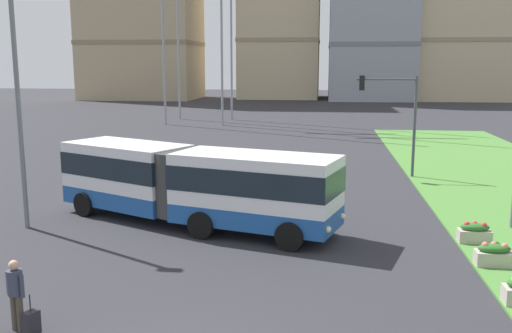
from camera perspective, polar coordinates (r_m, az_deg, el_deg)
The scene contains 8 objects.
articulated_bus at distance 22.32m, azimuth -6.46°, elevation -1.69°, with size 11.82×6.68×3.00m.
car_white_van at distance 29.91m, azimuth -10.49°, elevation -0.51°, with size 4.43×2.09×1.58m.
pedestrian_crossing at distance 14.80m, azimuth -22.85°, elevation -11.31°, with size 0.54×0.36×1.74m.
rolling_suitcase at distance 14.69m, azimuth -21.48°, elevation -14.29°, with size 0.36×0.42×0.97m.
flower_planter_2 at distance 19.31m, azimuth 22.63°, elevation -8.10°, with size 1.10×0.56×0.74m.
flower_planter_3 at distance 21.47m, azimuth 20.96°, elevation -6.17°, with size 1.10×0.56×0.74m.
traffic_light_far_right at distance 32.20m, azimuth 13.71°, elevation 5.68°, with size 3.29×0.28×5.60m.
streetlight_left at distance 23.08m, azimuth -22.71°, elevation 7.29°, with size 0.70×0.28×9.84m.
Camera 1 is at (2.83, -9.89, 6.23)m, focal length 40.12 mm.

